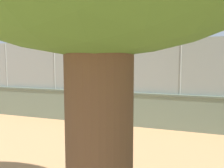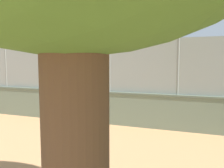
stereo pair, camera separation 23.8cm
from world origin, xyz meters
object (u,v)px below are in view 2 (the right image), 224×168
object	(u,v)px
player_foreground_swinging	(90,81)
courtside_bench	(123,109)
player_at_service_line	(131,84)
sports_ball	(140,94)
player_crossing_court	(185,86)

from	to	relation	value
player_foreground_swinging	courtside_bench	size ratio (longest dim) A/B	1.03
player_at_service_line	sports_ball	xyz separation A→B (m)	(-0.97, 0.52, -0.79)
player_crossing_court	player_foreground_swinging	size ratio (longest dim) A/B	0.89
player_foreground_swinging	sports_ball	bearing A→B (deg)	167.30
player_at_service_line	player_crossing_court	world-z (taller)	player_at_service_line
player_foreground_swinging	player_at_service_line	bearing A→B (deg)	171.09
sports_ball	player_crossing_court	bearing A→B (deg)	-164.62
player_crossing_court	sports_ball	distance (m)	3.83
player_crossing_court	sports_ball	size ratio (longest dim) A/B	6.28
sports_ball	courtside_bench	world-z (taller)	courtside_bench
player_crossing_court	sports_ball	world-z (taller)	player_crossing_court
sports_ball	courtside_bench	size ratio (longest dim) A/B	0.15
player_crossing_court	courtside_bench	xyz separation A→B (m)	(2.59, 8.76, -0.40)
player_at_service_line	player_foreground_swinging	world-z (taller)	player_foreground_swinging
player_at_service_line	player_foreground_swinging	bearing A→B (deg)	-8.91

